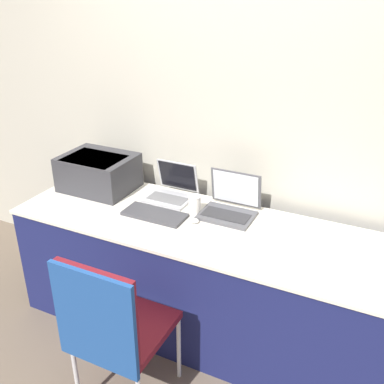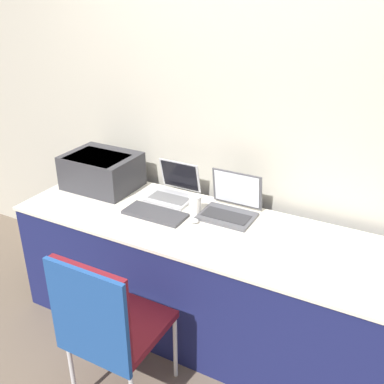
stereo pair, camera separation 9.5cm
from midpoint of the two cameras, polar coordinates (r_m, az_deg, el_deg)
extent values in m
plane|color=#6B5B4C|center=(2.87, -2.70, -20.93)|extent=(14.00, 14.00, 0.00)
cube|color=#B7B2A3|center=(2.85, 4.96, 9.60)|extent=(8.00, 0.05, 2.60)
cube|color=#191E51|center=(2.86, 0.67, -11.07)|extent=(2.35, 0.72, 0.74)
cube|color=silver|center=(2.65, 0.71, -4.45)|extent=(2.37, 0.74, 0.02)
cube|color=#333338|center=(3.14, -12.60, 2.44)|extent=(0.48, 0.37, 0.24)
cube|color=#51565B|center=(3.08, -13.20, 3.86)|extent=(0.38, 0.28, 0.04)
cube|color=#B7B7BC|center=(2.94, -3.96, -0.93)|extent=(0.29, 0.22, 0.02)
cube|color=slate|center=(2.93, -4.07, -0.83)|extent=(0.25, 0.12, 0.00)
cube|color=#B7B7BC|center=(3.00, -2.71, 2.07)|extent=(0.29, 0.06, 0.21)
cube|color=black|center=(3.00, -2.78, 2.05)|extent=(0.26, 0.05, 0.19)
cube|color=#4C4C51|center=(2.74, 3.44, -3.02)|extent=(0.33, 0.24, 0.02)
cube|color=#2D2D30|center=(2.73, 3.35, -2.93)|extent=(0.29, 0.13, 0.00)
cube|color=#4C4C51|center=(2.80, 4.64, 0.49)|extent=(0.33, 0.05, 0.24)
cube|color=silver|center=(2.80, 4.58, 0.46)|extent=(0.29, 0.04, 0.21)
cube|color=#3D3D42|center=(2.76, -5.74, -2.85)|extent=(0.39, 0.17, 0.02)
cylinder|color=white|center=(2.77, -0.66, -1.62)|extent=(0.08, 0.08, 0.11)
cylinder|color=white|center=(2.75, -0.66, -0.56)|extent=(0.08, 0.08, 0.01)
ellipsoid|color=silver|center=(2.67, -0.71, -3.67)|extent=(0.06, 0.05, 0.03)
cube|color=maroon|center=(2.44, -9.43, -16.73)|extent=(0.42, 0.45, 0.04)
cube|color=maroon|center=(2.15, -13.18, -14.79)|extent=(0.42, 0.03, 0.48)
cylinder|color=silver|center=(2.81, -9.94, -16.52)|extent=(0.02, 0.02, 0.43)
cylinder|color=silver|center=(2.65, -2.77, -19.18)|extent=(0.02, 0.02, 0.43)
cylinder|color=silver|center=(2.59, -15.56, -21.70)|extent=(0.02, 0.02, 0.43)
cube|color=#1E478C|center=(2.15, -13.57, -15.67)|extent=(0.44, 0.02, 0.53)
camera|label=1|loc=(0.05, -91.03, -0.49)|focal=42.00mm
camera|label=2|loc=(0.05, 88.97, 0.49)|focal=42.00mm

